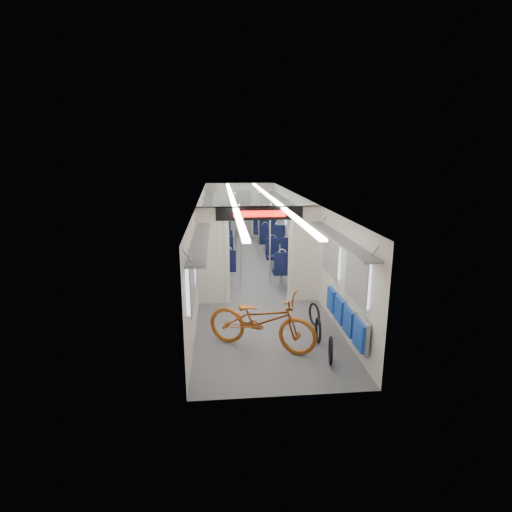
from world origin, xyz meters
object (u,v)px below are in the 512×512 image
Objects in this scene: bicycle at (261,320)px; bike_hoop_b at (318,331)px; seat_bay_far_left at (219,238)px; stanchion_near_left at (240,250)px; stanchion_far_right at (259,227)px; bike_hoop_a at (331,352)px; seat_bay_near_right at (285,259)px; stanchion_near_right at (270,249)px; seat_bay_near_left at (220,257)px; bike_hoop_c at (314,315)px; seat_bay_far_right at (268,233)px; stanchion_far_left at (236,228)px; flip_bench at (345,316)px.

bicycle is 4.17× the size of bike_hoop_b.
bicycle is 1.02× the size of seat_bay_far_left.
stanchion_near_left is 1.00× the size of stanchion_far_right.
seat_bay_near_right is at bearing 89.67° from bike_hoop_a.
seat_bay_near_right is at bearing 64.16° from stanchion_near_right.
seat_bay_near_left is 2.18m from stanchion_near_right.
bicycle is 1.03× the size of seat_bay_near_right.
seat_bay_near_right is (1.14, 4.30, -0.01)m from bicycle.
bike_hoop_c is at bearing 81.75° from bike_hoop_b.
bike_hoop_c is 0.22× the size of seat_bay_far_right.
seat_bay_far_right reaches higher than seat_bay_near_right.
stanchion_far_left reaches higher than seat_bay_far_left.
bike_hoop_b is at bearing -68.48° from seat_bay_near_left.
bike_hoop_a is at bearing -70.24° from stanchion_near_left.
stanchion_far_left reaches higher than flip_bench.
flip_bench is 1.03m from bike_hoop_c.
stanchion_near_left and stanchion_far_left have the same top height.
seat_bay_far_left is (-1.93, 6.71, 0.32)m from bike_hoop_c.
seat_bay_near_right is at bearing 95.54° from flip_bench.
bike_hoop_c is at bearing -89.51° from seat_bay_far_right.
bike_hoop_b is 4.97m from seat_bay_near_left.
bicycle is at bearing -88.19° from stanchion_far_left.
stanchion_near_left is 1.00× the size of stanchion_far_left.
seat_bay_near_left is 0.85× the size of stanchion_far_left.
flip_bench reaches higher than bike_hoop_c.
stanchion_near_left is (-1.30, 2.90, 0.93)m from bike_hoop_b.
bicycle is 3.18m from stanchion_near_right.
bike_hoop_a is at bearing -90.19° from seat_bay_far_right.
seat_bay_near_left is at bearing 167.13° from seat_bay_near_right.
bike_hoop_c is 0.21× the size of stanchion_far_right.
stanchion_near_right and stanchion_far_left have the same top height.
bike_hoop_a is 0.21× the size of stanchion_far_left.
seat_bay_near_right is 3.79m from seat_bay_far_left.
bike_hoop_c is at bearing -88.95° from seat_bay_near_right.
seat_bay_near_right reaches higher than bike_hoop_a.
stanchion_far_left is (-1.33, -2.07, 0.58)m from seat_bay_far_right.
seat_bay_far_left is at bearing 90.00° from seat_bay_near_left.
seat_bay_near_right reaches higher than flip_bench.
flip_bench is 1.05× the size of seat_bay_far_left.
stanchion_far_left is (-1.28, 6.06, 0.93)m from bike_hoop_b.
stanchion_far_left reaches higher than bicycle.
bicycle is 0.90× the size of stanchion_near_left.
flip_bench is at bearing -71.79° from stanchion_near_right.
bike_hoop_b is 8.14m from seat_bay_far_right.
seat_bay_near_left is 0.96× the size of seat_bay_far_left.
stanchion_near_right reaches higher than seat_bay_far_right.
seat_bay_near_right is 0.87× the size of stanchion_far_left.
seat_bay_near_left reaches higher than bike_hoop_a.
stanchion_far_right is (0.04, 3.21, 0.00)m from stanchion_near_right.
bicycle is 6.34m from stanchion_far_right.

